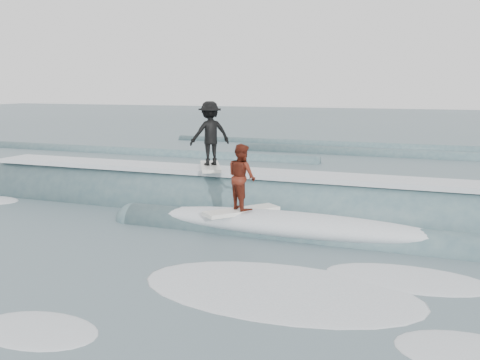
% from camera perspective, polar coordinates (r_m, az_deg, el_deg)
% --- Properties ---
extents(ground, '(160.00, 160.00, 0.00)m').
position_cam_1_polar(ground, '(12.71, -4.27, -6.80)').
color(ground, '#435E61').
rests_on(ground, ground).
extents(breaking_wave, '(20.55, 3.92, 2.29)m').
position_cam_1_polar(breaking_wave, '(15.58, 1.75, -3.45)').
color(breaking_wave, '#3A5762').
rests_on(breaking_wave, ground).
extents(surfer_black, '(1.39, 2.03, 2.01)m').
position_cam_1_polar(surfer_black, '(16.07, -3.22, 4.77)').
color(surfer_black, silver).
rests_on(surfer_black, ground).
extents(surfer_red, '(1.68, 1.90, 1.77)m').
position_cam_1_polar(surfer_red, '(13.46, 0.18, -0.07)').
color(surfer_red, white).
rests_on(surfer_red, ground).
extents(whitewater, '(16.53, 8.33, 0.10)m').
position_cam_1_polar(whitewater, '(10.18, 1.36, -11.12)').
color(whitewater, white).
rests_on(whitewater, ground).
extents(far_swells, '(38.45, 8.65, 0.80)m').
position_cam_1_polar(far_swells, '(29.70, 7.36, 2.83)').
color(far_swells, '#3A5762').
rests_on(far_swells, ground).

